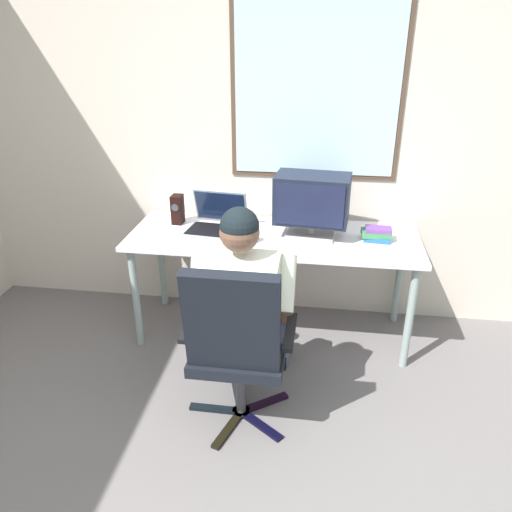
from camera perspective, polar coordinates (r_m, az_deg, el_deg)
wall_rear at (r=3.34m, az=4.36°, el=16.35°), size 4.61×0.08×2.87m
desk at (r=3.19m, az=2.00°, el=1.21°), size 1.83×0.66×0.72m
office_chair at (r=2.45m, az=-2.26°, el=-9.64°), size 0.57×0.56×0.98m
person_seated at (r=2.63m, az=-1.27°, el=-5.22°), size 0.53×0.75×1.18m
crt_monitor at (r=3.09m, az=6.43°, el=6.36°), size 0.47×0.30×0.39m
laptop at (r=3.25m, az=-4.49°, el=4.19°), size 0.39×0.36×0.24m
wine_glass at (r=3.00m, az=-1.22°, el=2.92°), size 0.07×0.07×0.13m
desk_speaker at (r=3.36m, az=-8.97°, el=5.29°), size 0.07×0.10×0.19m
book_stack at (r=3.16m, az=13.67°, el=2.46°), size 0.18×0.14×0.09m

